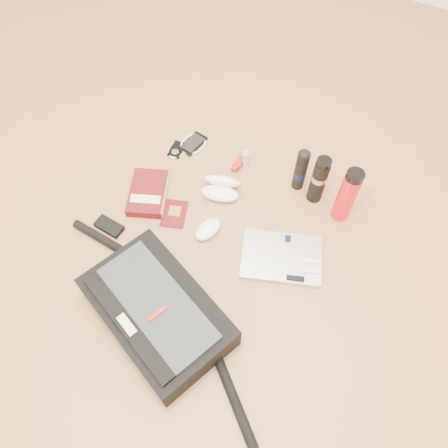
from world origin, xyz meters
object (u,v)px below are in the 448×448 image
object	(u,v)px
book	(148,193)
thermos_black	(319,180)
laptop	(282,257)
messenger_bag	(156,311)
thermos_red	(347,196)

from	to	relation	value
book	thermos_black	size ratio (longest dim) A/B	1.10
laptop	messenger_bag	bearing A→B (deg)	-144.97
messenger_bag	laptop	distance (m)	0.51
book	messenger_bag	bearing A→B (deg)	-76.36
messenger_bag	book	world-z (taller)	messenger_bag
thermos_black	book	bearing A→B (deg)	-152.69
thermos_red	book	bearing A→B (deg)	-158.91
laptop	thermos_black	bearing A→B (deg)	69.68
laptop	thermos_red	distance (m)	0.34
thermos_black	thermos_red	xyz separation A→B (m)	(0.12, -0.03, 0.01)
messenger_bag	book	xyz separation A→B (m)	(-0.32, 0.43, -0.05)
thermos_black	messenger_bag	bearing A→B (deg)	-111.42
messenger_bag	thermos_black	bearing A→B (deg)	90.34
book	thermos_black	world-z (taller)	thermos_black
thermos_red	thermos_black	bearing A→B (deg)	165.56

